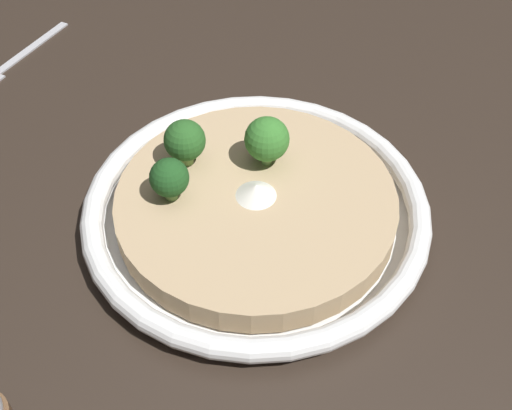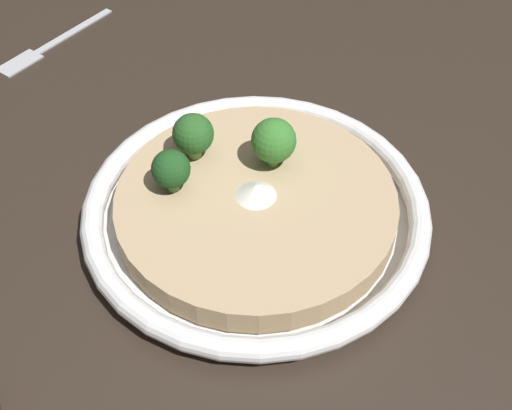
{
  "view_description": "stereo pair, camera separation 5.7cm",
  "coord_description": "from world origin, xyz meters",
  "px_view_note": "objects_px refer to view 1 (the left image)",
  "views": [
    {
      "loc": [
        -0.38,
        -0.09,
        0.44
      ],
      "look_at": [
        0.0,
        0.0,
        0.02
      ],
      "focal_mm": 45.0,
      "sensor_mm": 36.0,
      "label": 1
    },
    {
      "loc": [
        -0.37,
        -0.14,
        0.44
      ],
      "look_at": [
        0.0,
        0.0,
        0.02
      ],
      "focal_mm": 45.0,
      "sensor_mm": 36.0,
      "label": 2
    }
  ],
  "objects_px": {
    "broccoli_right": "(265,139)",
    "fork_utensil": "(6,66)",
    "broccoli_back": "(185,141)",
    "broccoli_back_left": "(169,178)",
    "risotto_bowl": "(256,208)"
  },
  "relations": [
    {
      "from": "broccoli_right",
      "to": "fork_utensil",
      "type": "xyz_separation_m",
      "value": [
        0.13,
        0.34,
        -0.06
      ]
    },
    {
      "from": "broccoli_right",
      "to": "broccoli_back",
      "type": "xyz_separation_m",
      "value": [
        -0.02,
        0.07,
        -0.0
      ]
    },
    {
      "from": "risotto_bowl",
      "to": "broccoli_back",
      "type": "bearing_deg",
      "value": 69.15
    },
    {
      "from": "broccoli_back_left",
      "to": "fork_utensil",
      "type": "distance_m",
      "value": 0.33
    },
    {
      "from": "broccoli_right",
      "to": "fork_utensil",
      "type": "relative_size",
      "value": 0.28
    },
    {
      "from": "broccoli_right",
      "to": "broccoli_back",
      "type": "distance_m",
      "value": 0.07
    },
    {
      "from": "risotto_bowl",
      "to": "broccoli_back",
      "type": "relative_size",
      "value": 6.83
    },
    {
      "from": "risotto_bowl",
      "to": "fork_utensil",
      "type": "relative_size",
      "value": 1.8
    },
    {
      "from": "broccoli_back",
      "to": "fork_utensil",
      "type": "distance_m",
      "value": 0.31
    },
    {
      "from": "broccoli_back",
      "to": "broccoli_back_left",
      "type": "xyz_separation_m",
      "value": [
        -0.05,
        -0.0,
        -0.0
      ]
    },
    {
      "from": "risotto_bowl",
      "to": "fork_utensil",
      "type": "distance_m",
      "value": 0.38
    },
    {
      "from": "broccoli_back_left",
      "to": "risotto_bowl",
      "type": "bearing_deg",
      "value": -75.31
    },
    {
      "from": "risotto_bowl",
      "to": "broccoli_right",
      "type": "height_order",
      "value": "broccoli_right"
    },
    {
      "from": "broccoli_back",
      "to": "risotto_bowl",
      "type": "bearing_deg",
      "value": -110.85
    },
    {
      "from": "risotto_bowl",
      "to": "broccoli_right",
      "type": "bearing_deg",
      "value": 2.37
    }
  ]
}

